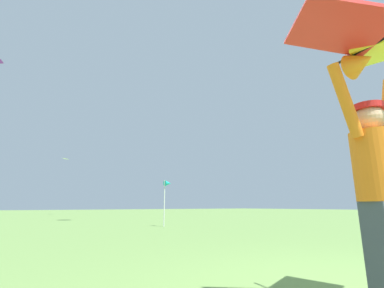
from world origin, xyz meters
The scene contains 4 objects.
kite_flyer_person centered at (-0.28, 0.13, 0.94)m, with size 0.81×0.40×1.92m.
held_stunt_kite centered at (-0.30, 0.07, 2.13)m, with size 1.55×0.96×0.38m.
distant_kite_white_low_left centered at (2.11, 26.50, 5.10)m, with size 0.51×0.51×0.13m.
marker_flag centered at (2.81, 8.75, 1.55)m, with size 0.30×0.24×1.79m.
Camera 1 is at (-2.73, -0.78, 0.79)m, focal length 25.43 mm.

